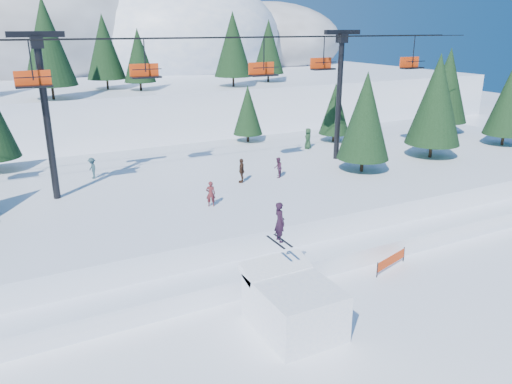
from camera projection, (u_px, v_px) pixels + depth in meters
name	position (u px, v px, depth m)	size (l,w,h in m)	color
ground	(334.00, 341.00, 21.74)	(160.00, 160.00, 0.00)	white
mid_shelf	(190.00, 196.00, 36.51)	(70.00, 22.00, 2.50)	white
berm	(252.00, 258.00, 28.31)	(70.00, 6.00, 1.10)	white
mountain_ridge	(34.00, 49.00, 78.25)	(119.00, 60.90, 26.46)	white
jump_kicker	(293.00, 303.00, 22.38)	(3.29, 4.48, 5.57)	white
chairlift	(210.00, 82.00, 34.81)	(46.00, 3.21, 10.28)	black
conifer_stand	(216.00, 116.00, 36.20)	(63.77, 17.12, 8.90)	black
distant_skiers	(203.00, 167.00, 36.24)	(27.37, 10.85, 1.87)	#392419
banner_near	(391.00, 260.00, 28.02)	(2.74, 0.89, 0.90)	black
banner_far	(423.00, 232.00, 31.90)	(2.86, 0.11, 0.90)	black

